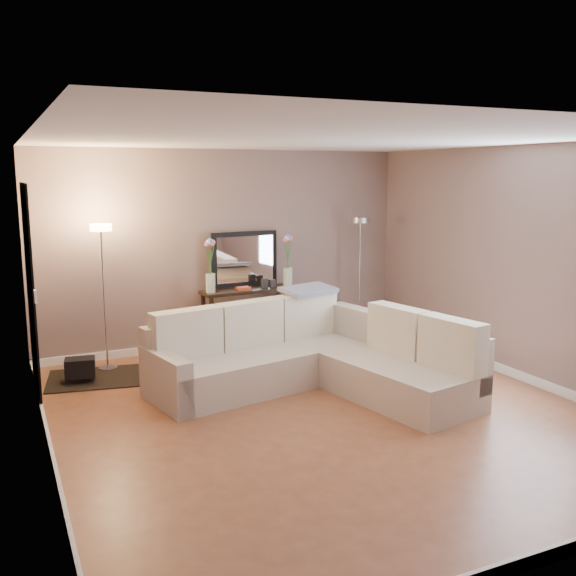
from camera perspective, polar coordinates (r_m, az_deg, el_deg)
name	(u,v)px	position (r m, az deg, el deg)	size (l,w,h in m)	color
floor	(322,413)	(6.36, 3.08, -11.02)	(5.00, 5.50, 0.01)	#945535
ceiling	(325,138)	(5.94, 3.32, 13.17)	(5.00, 5.50, 0.01)	white
wall_back	(226,250)	(8.53, -5.54, 3.42)	(5.00, 0.02, 2.60)	gray
wall_front	(558,355)	(3.86, 22.86, -5.51)	(5.00, 0.02, 2.60)	gray
wall_left	(38,303)	(5.34, -21.36, -1.24)	(0.02, 5.50, 2.60)	gray
wall_right	(526,265)	(7.51, 20.37, 1.94)	(0.02, 5.50, 2.60)	gray
baseboard_back	(228,342)	(8.74, -5.34, -4.76)	(5.00, 0.03, 0.10)	white
baseboard_front	(539,558)	(4.36, 21.39, -21.48)	(5.00, 0.03, 0.10)	white
baseboard_left	(52,453)	(5.70, -20.28, -13.63)	(0.03, 5.50, 0.10)	white
baseboard_right	(517,374)	(7.76, 19.67, -7.24)	(0.03, 5.50, 0.10)	white
doorway	(31,292)	(7.05, -21.91, -0.32)	(0.02, 1.20, 2.20)	black
switch_plate	(35,296)	(6.19, -21.53, -0.70)	(0.02, 0.08, 0.12)	white
sectional_sofa	(311,358)	(6.95, 2.03, -6.21)	(2.99, 2.58, 0.90)	beige
throw_blanket	(308,290)	(7.56, 1.83, -0.14)	(0.65, 0.37, 0.05)	#7F88A4
console_table	(245,315)	(8.43, -3.84, -2.45)	(1.33, 0.43, 0.81)	black
leaning_mirror	(245,259)	(8.49, -3.87, 2.59)	(0.93, 0.10, 0.73)	black
table_decor	(251,287)	(8.36, -3.27, 0.12)	(0.56, 0.13, 0.13)	#D24C25
flower_vase_left	(210,270)	(8.13, -6.93, 1.64)	(0.15, 0.13, 0.69)	silver
flower_vase_right	(288,264)	(8.60, -0.02, 2.17)	(0.15, 0.13, 0.69)	silver
floor_lamp_lit	(103,268)	(7.70, -16.14, 1.71)	(0.28, 0.28, 1.72)	silver
floor_lamp_unlit	(360,253)	(8.93, 6.41, 3.07)	(0.25, 0.25, 1.70)	silver
charcoal_rug	(99,378)	(7.64, -16.43, -7.66)	(1.12, 0.84, 0.01)	black
black_bag	(80,367)	(7.51, -18.00, -6.72)	(0.32, 0.22, 0.21)	black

